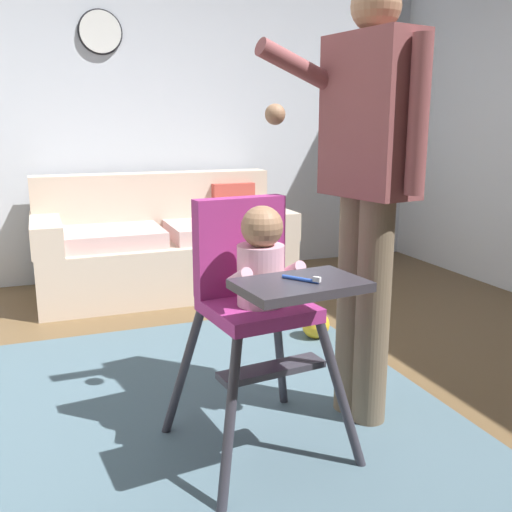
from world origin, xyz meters
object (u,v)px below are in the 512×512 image
(wall_clock, at_px, (100,32))
(high_chair, at_px, (258,282))
(couch, at_px, (164,246))
(adult_standing, at_px, (367,185))
(toy_ball, at_px, (316,325))

(wall_clock, bearing_deg, high_chair, -85.97)
(couch, height_order, wall_clock, wall_clock)
(couch, xyz_separation_m, adult_standing, (0.38, -2.21, 0.66))
(couch, xyz_separation_m, wall_clock, (-0.32, 0.48, 1.56))
(toy_ball, bearing_deg, couch, 114.90)
(couch, bearing_deg, wall_clock, -146.06)
(high_chair, height_order, toy_ball, high_chair)
(couch, distance_m, adult_standing, 2.33)
(adult_standing, bearing_deg, wall_clock, -86.41)
(toy_ball, relative_size, wall_clock, 0.50)
(toy_ball, bearing_deg, wall_clock, 117.45)
(toy_ball, height_order, wall_clock, wall_clock)
(couch, distance_m, toy_ball, 1.48)
(toy_ball, bearing_deg, adult_standing, -105.02)
(high_chair, relative_size, adult_standing, 0.55)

